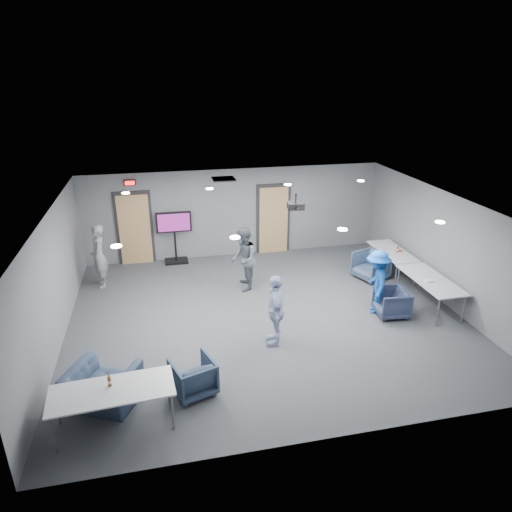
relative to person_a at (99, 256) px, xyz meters
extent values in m
plane|color=#373A3F|center=(3.90, -2.51, -0.86)|extent=(9.00, 9.00, 0.00)
plane|color=silver|center=(3.90, -2.51, 1.84)|extent=(9.00, 9.00, 0.00)
cube|color=slate|center=(3.90, 1.49, 0.49)|extent=(9.00, 0.02, 2.70)
cube|color=slate|center=(3.90, -6.51, 0.49)|extent=(9.00, 0.02, 2.70)
cube|color=slate|center=(-0.60, -2.51, 0.49)|extent=(0.02, 8.00, 2.70)
cube|color=slate|center=(8.40, -2.51, 0.49)|extent=(0.02, 8.00, 2.70)
cube|color=black|center=(0.90, 1.46, 0.22)|extent=(1.06, 0.06, 2.24)
cube|color=tan|center=(0.90, 1.42, 0.19)|extent=(0.90, 0.05, 2.10)
cylinder|color=gray|center=(1.25, 1.37, 0.14)|extent=(0.04, 0.10, 0.04)
cube|color=black|center=(5.10, 1.46, 0.22)|extent=(1.06, 0.06, 2.24)
cube|color=tan|center=(5.10, 1.42, 0.19)|extent=(0.90, 0.05, 2.10)
cylinder|color=gray|center=(5.45, 1.37, 0.14)|extent=(0.04, 0.10, 0.04)
cube|color=black|center=(0.90, 1.43, 1.59)|extent=(0.32, 0.06, 0.16)
cube|color=#FF0C0C|center=(0.90, 1.39, 1.59)|extent=(0.26, 0.02, 0.11)
cube|color=black|center=(3.40, 0.29, 1.83)|extent=(0.60, 0.60, 0.03)
cylinder|color=white|center=(0.90, -4.31, 1.83)|extent=(0.18, 0.18, 0.02)
cylinder|color=white|center=(0.90, -0.71, 1.83)|extent=(0.18, 0.18, 0.02)
cylinder|color=white|center=(2.90, -4.31, 1.83)|extent=(0.18, 0.18, 0.02)
cylinder|color=white|center=(2.90, -0.71, 1.83)|extent=(0.18, 0.18, 0.02)
cylinder|color=white|center=(4.90, -4.31, 1.83)|extent=(0.18, 0.18, 0.02)
cylinder|color=white|center=(4.90, -0.71, 1.83)|extent=(0.18, 0.18, 0.02)
cylinder|color=white|center=(6.90, -4.31, 1.83)|extent=(0.18, 0.18, 0.02)
cylinder|color=white|center=(6.90, -0.71, 1.83)|extent=(0.18, 0.18, 0.02)
imported|color=gray|center=(0.00, 0.00, 0.00)|extent=(0.49, 0.67, 1.71)
imported|color=#4D535C|center=(3.68, -0.98, -0.01)|extent=(0.75, 0.90, 1.69)
imported|color=#AEB9E0|center=(3.83, -3.66, -0.07)|extent=(0.55, 0.97, 1.57)
imported|color=#194CA5|center=(6.51, -2.85, -0.08)|extent=(0.90, 1.14, 1.55)
imported|color=#3C4E68|center=(7.25, -1.09, -0.48)|extent=(1.07, 1.05, 0.76)
imported|color=#333C58|center=(6.80, -3.12, -0.52)|extent=(0.80, 0.78, 0.66)
imported|color=#324156|center=(1.99, -4.91, -0.52)|extent=(0.90, 0.91, 0.66)
imported|color=#324057|center=(0.46, -4.91, -0.50)|extent=(1.41, 1.35, 0.72)
cube|color=silver|center=(7.90, -1.01, -0.14)|extent=(0.74, 1.77, 0.03)
cylinder|color=gray|center=(7.61, -0.20, -0.51)|extent=(0.04, 0.04, 0.70)
cylinder|color=gray|center=(7.61, -1.81, -0.51)|extent=(0.04, 0.04, 0.70)
cylinder|color=gray|center=(8.19, -0.20, -0.51)|extent=(0.04, 0.04, 0.70)
cylinder|color=gray|center=(8.19, -1.81, -0.51)|extent=(0.04, 0.04, 0.70)
cube|color=silver|center=(7.90, -2.91, -0.14)|extent=(0.81, 1.95, 0.03)
cylinder|color=gray|center=(7.57, -2.01, -0.51)|extent=(0.04, 0.04, 0.70)
cylinder|color=gray|center=(7.57, -3.80, -0.51)|extent=(0.04, 0.04, 0.70)
cylinder|color=gray|center=(8.23, -2.01, -0.51)|extent=(0.04, 0.04, 0.70)
cylinder|color=gray|center=(8.23, -3.80, -0.51)|extent=(0.04, 0.04, 0.70)
cube|color=silver|center=(0.68, -5.51, -0.14)|extent=(1.98, 0.94, 0.03)
cylinder|color=gray|center=(1.54, -5.12, -0.51)|extent=(0.04, 0.04, 0.70)
cylinder|color=gray|center=(-0.22, -5.25, -0.51)|extent=(0.04, 0.04, 0.70)
cylinder|color=gray|center=(1.59, -5.77, -0.51)|extent=(0.04, 0.04, 0.70)
cylinder|color=gray|center=(-0.17, -5.89, -0.51)|extent=(0.04, 0.04, 0.70)
cylinder|color=brown|center=(0.65, -5.40, -0.05)|extent=(0.06, 0.06, 0.16)
cylinder|color=brown|center=(0.65, -5.40, 0.07)|extent=(0.02, 0.02, 0.07)
cylinder|color=beige|center=(0.65, -5.40, -0.05)|extent=(0.06, 0.06, 0.05)
cylinder|color=brown|center=(7.98, -1.13, -0.05)|extent=(0.06, 0.06, 0.16)
cylinder|color=brown|center=(7.98, -1.13, 0.07)|extent=(0.02, 0.02, 0.07)
cylinder|color=beige|center=(7.98, -1.13, -0.05)|extent=(0.06, 0.06, 0.05)
cube|color=#BC3C2F|center=(8.04, -1.09, -0.11)|extent=(0.18, 0.14, 0.04)
cube|color=silver|center=(7.78, -3.03, -0.10)|extent=(0.20, 0.15, 0.04)
cube|color=black|center=(2.03, 1.24, -0.83)|extent=(0.68, 0.49, 0.06)
cylinder|color=black|center=(2.03, 1.24, -0.22)|extent=(0.06, 0.06, 1.17)
cube|color=black|center=(2.03, 1.24, 0.41)|extent=(1.02, 0.07, 0.60)
cube|color=#6C1862|center=(2.03, 1.19, 0.41)|extent=(0.93, 0.01, 0.53)
cylinder|color=black|center=(4.83, -1.66, 1.72)|extent=(0.04, 0.04, 0.22)
cube|color=black|center=(4.83, -1.66, 1.54)|extent=(0.42, 0.38, 0.15)
cylinder|color=black|center=(4.83, -1.83, 1.54)|extent=(0.08, 0.06, 0.08)
camera|label=1|loc=(1.64, -11.70, 4.54)|focal=32.00mm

